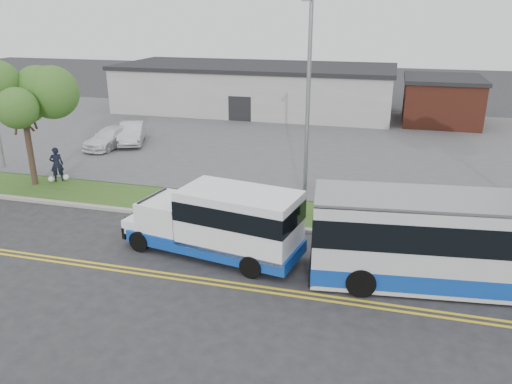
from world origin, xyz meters
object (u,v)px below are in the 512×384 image
(transit_bus, at_px, (484,244))
(parked_car_a, at_px, (132,133))
(shuttle_bus, at_px, (223,221))
(pedestrian, at_px, (57,164))
(streetlight_near, at_px, (308,105))
(parked_car_b, at_px, (111,137))
(tree_west, at_px, (21,92))

(transit_bus, distance_m, parked_car_a, 25.66)
(shuttle_bus, relative_size, pedestrian, 3.86)
(shuttle_bus, distance_m, transit_bus, 9.29)
(streetlight_near, distance_m, pedestrian, 14.73)
(pedestrian, relative_size, parked_car_b, 0.42)
(shuttle_bus, xyz_separation_m, parked_car_b, (-12.75, 13.29, -0.71))
(streetlight_near, xyz_separation_m, parked_car_b, (-15.10, 8.64, -4.46))
(tree_west, bearing_deg, pedestrian, 40.81)
(tree_west, relative_size, streetlight_near, 0.73)
(transit_bus, height_order, parked_car_b, transit_bus)
(streetlight_near, relative_size, transit_bus, 0.80)
(pedestrian, bearing_deg, parked_car_a, -128.86)
(transit_bus, relative_size, pedestrian, 6.12)
(tree_west, relative_size, parked_car_b, 1.49)
(shuttle_bus, height_order, parked_car_a, shuttle_bus)
(streetlight_near, bearing_deg, parked_car_b, 150.22)
(transit_bus, relative_size, parked_car_b, 2.56)
(shuttle_bus, bearing_deg, transit_bus, 10.58)
(tree_west, distance_m, pedestrian, 4.24)
(streetlight_near, bearing_deg, shuttle_bus, -116.87)
(streetlight_near, xyz_separation_m, transit_bus, (6.93, -4.53, -3.60))
(streetlight_near, bearing_deg, pedestrian, 174.83)
(parked_car_a, bearing_deg, streetlight_near, -57.00)
(parked_car_a, distance_m, parked_car_b, 1.63)
(tree_west, height_order, transit_bus, tree_west)
(pedestrian, height_order, parked_car_a, pedestrian)
(streetlight_near, distance_m, parked_car_b, 17.96)
(parked_car_a, bearing_deg, pedestrian, -111.00)
(tree_west, bearing_deg, shuttle_bus, -22.04)
(parked_car_b, bearing_deg, parked_car_a, 63.51)
(shuttle_bus, bearing_deg, tree_west, 167.81)
(shuttle_bus, height_order, transit_bus, transit_bus)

